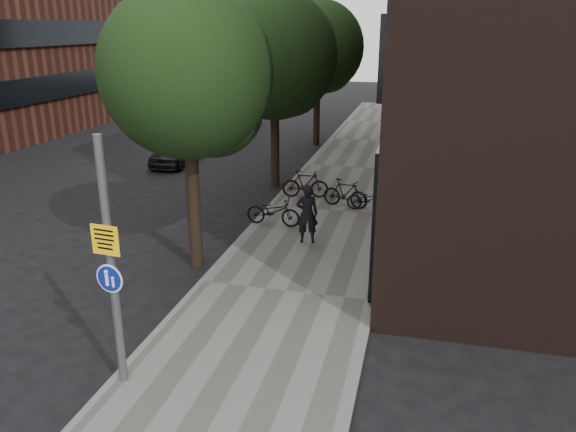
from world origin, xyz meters
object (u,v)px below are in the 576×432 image
(signpost, at_px, (111,265))
(parked_bike_facade_near, at_px, (369,199))
(pedestrian, at_px, (307,214))
(parked_car_near, at_px, (176,151))

(signpost, bearing_deg, parked_bike_facade_near, 79.40)
(pedestrian, bearing_deg, signpost, 61.14)
(signpost, height_order, parked_car_near, signpost)
(parked_car_near, bearing_deg, signpost, -72.22)
(signpost, distance_m, parked_bike_facade_near, 11.91)
(pedestrian, relative_size, parked_car_near, 0.47)
(parked_bike_facade_near, bearing_deg, signpost, 167.97)
(pedestrian, xyz_separation_m, parked_car_near, (-8.39, 8.92, -0.37))
(parked_bike_facade_near, bearing_deg, pedestrian, 161.54)
(signpost, distance_m, parked_car_near, 17.95)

